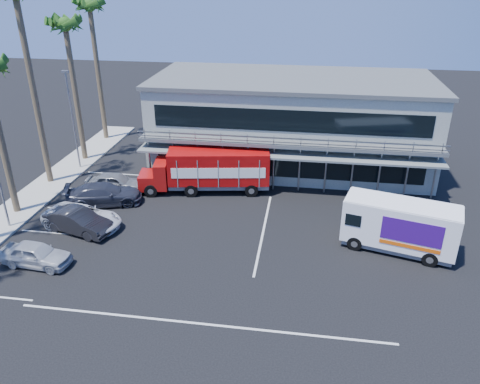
# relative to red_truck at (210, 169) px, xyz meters

# --- Properties ---
(ground) EXTENTS (120.00, 120.00, 0.00)m
(ground) POSITION_rel_red_truck_xyz_m (2.56, -8.40, -1.76)
(ground) COLOR black
(ground) RESTS_ON ground
(building) EXTENTS (22.40, 12.00, 7.30)m
(building) POSITION_rel_red_truck_xyz_m (5.56, 6.54, 1.90)
(building) COLOR gray
(building) RESTS_ON ground
(curb_strip) EXTENTS (3.00, 32.00, 0.16)m
(curb_strip) POSITION_rel_red_truck_xyz_m (-12.44, -2.40, -1.68)
(curb_strip) COLOR #A5A399
(curb_strip) RESTS_ON ground
(palm_d) EXTENTS (2.80, 2.80, 14.75)m
(palm_d) POSITION_rel_red_truck_xyz_m (-12.64, -0.40, 11.04)
(palm_d) COLOR brown
(palm_d) RESTS_ON ground
(palm_e) EXTENTS (2.80, 2.80, 12.25)m
(palm_e) POSITION_rel_red_truck_xyz_m (-12.14, 4.60, 8.81)
(palm_e) COLOR brown
(palm_e) RESTS_ON ground
(palm_f) EXTENTS (2.80, 2.80, 13.25)m
(palm_f) POSITION_rel_red_truck_xyz_m (-12.54, 10.10, 9.71)
(palm_f) COLOR brown
(palm_f) RESTS_ON ground
(light_pole_far) EXTENTS (0.50, 0.25, 8.09)m
(light_pole_far) POSITION_rel_red_truck_xyz_m (-11.64, 2.60, 2.74)
(light_pole_far) COLOR gray
(light_pole_far) RESTS_ON ground
(red_truck) EXTENTS (9.75, 3.71, 3.20)m
(red_truck) POSITION_rel_red_truck_xyz_m (0.00, 0.00, 0.00)
(red_truck) COLOR #9D0E0C
(red_truck) RESTS_ON ground
(white_van) EXTENTS (6.71, 3.77, 3.11)m
(white_van) POSITION_rel_red_truck_xyz_m (12.55, -6.39, -0.11)
(white_van) COLOR white
(white_van) RESTS_ON ground
(parked_car_a) EXTENTS (4.08, 1.89, 1.35)m
(parked_car_a) POSITION_rel_red_truck_xyz_m (-7.62, -11.00, -1.08)
(parked_car_a) COLOR #B1B4B9
(parked_car_a) RESTS_ON ground
(parked_car_b) EXTENTS (4.78, 2.75, 1.49)m
(parked_car_b) POSITION_rel_red_truck_xyz_m (-6.94, -7.20, -1.01)
(parked_car_b) COLOR black
(parked_car_b) RESTS_ON ground
(parked_car_c) EXTENTS (5.49, 3.34, 1.42)m
(parked_car_c) POSITION_rel_red_truck_xyz_m (-6.94, -6.66, -1.05)
(parked_car_c) COLOR white
(parked_car_c) RESTS_ON ground
(parked_car_d) EXTENTS (5.64, 3.68, 1.52)m
(parked_car_d) POSITION_rel_red_truck_xyz_m (-6.94, -3.28, -1.00)
(parked_car_d) COLOR #2A2C38
(parked_car_d) RESTS_ON ground
(parked_car_e) EXTENTS (4.46, 2.10, 1.48)m
(parked_car_e) POSITION_rel_red_truck_xyz_m (-6.94, -1.20, -1.02)
(parked_car_e) COLOR gray
(parked_car_e) RESTS_ON ground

